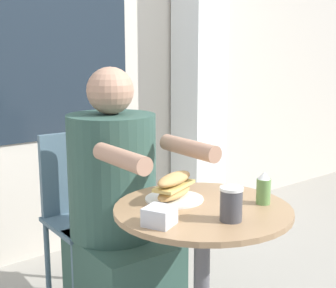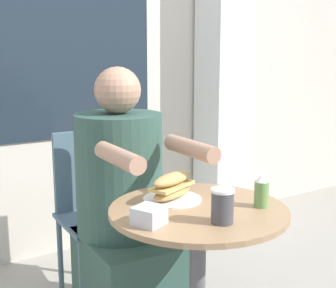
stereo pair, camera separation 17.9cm
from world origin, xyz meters
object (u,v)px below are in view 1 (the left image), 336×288
Objects in this scene: sandwich_on_plate at (174,188)px; condiment_bottle at (264,188)px; diner_chair at (81,202)px; seated_diner at (118,222)px; cafe_table at (202,258)px; drink_cup at (231,204)px.

sandwich_on_plate is 1.87× the size of condiment_bottle.
seated_diner is (-0.01, -0.35, -0.00)m from diner_chair.
seated_diner is (-0.03, 0.53, -0.01)m from cafe_table.
sandwich_on_plate is 0.29m from drink_cup.
cafe_table is at bearing 149.95° from condiment_bottle.
diner_chair reaches higher than condiment_bottle.
seated_diner is 10.03× the size of condiment_bottle.
condiment_bottle is at bearing 12.13° from drink_cup.
diner_chair is 1.05m from condiment_bottle.
condiment_bottle is at bearing 105.20° from diner_chair.
sandwich_on_plate is at bearing 92.52° from seated_diner.
seated_diner is 0.47m from sandwich_on_plate.
drink_cup is at bearing -89.11° from sandwich_on_plate.
diner_chair reaches higher than drink_cup.
drink_cup is (-0.01, -1.04, 0.26)m from diner_chair.
drink_cup is at bearing -167.87° from condiment_bottle.
condiment_bottle is (0.22, -0.64, 0.26)m from seated_diner.
seated_diner is at bearing 109.05° from condiment_bottle.
diner_chair is at bearing 89.69° from drink_cup.
drink_cup is (-0.02, -0.16, 0.26)m from cafe_table.
diner_chair reaches higher than cafe_table.
condiment_bottle is (0.21, -0.99, 0.26)m from diner_chair.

